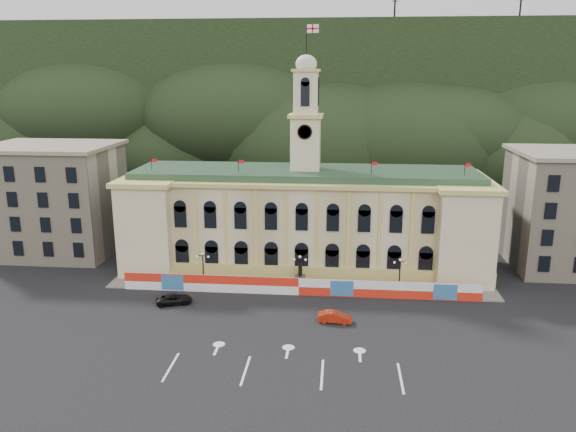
# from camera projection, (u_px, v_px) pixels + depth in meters

# --- Properties ---
(ground) EXTENTS (260.00, 260.00, 0.00)m
(ground) POSITION_uv_depth(u_px,v_px,m) (289.00, 345.00, 63.96)
(ground) COLOR black
(ground) RESTS_ON ground
(lane_markings) EXTENTS (26.00, 10.00, 0.02)m
(lane_markings) POSITION_uv_depth(u_px,v_px,m) (285.00, 368.00, 59.14)
(lane_markings) COLOR white
(lane_markings) RESTS_ON ground
(hill_ridge) EXTENTS (230.00, 80.00, 64.00)m
(hill_ridge) POSITION_uv_depth(u_px,v_px,m) (324.00, 107.00, 176.77)
(hill_ridge) COLOR black
(hill_ridge) RESTS_ON ground
(city_hall) EXTENTS (56.20, 17.60, 37.10)m
(city_hall) POSITION_uv_depth(u_px,v_px,m) (305.00, 218.00, 88.66)
(city_hall) COLOR beige
(city_hall) RESTS_ON ground
(side_building_left) EXTENTS (21.00, 17.00, 18.60)m
(side_building_left) POSITION_uv_depth(u_px,v_px,m) (54.00, 199.00, 95.36)
(side_building_left) COLOR #BFB093
(side_building_left) RESTS_ON ground
(hoarding_fence) EXTENTS (50.00, 0.44, 2.50)m
(hoarding_fence) POSITION_uv_depth(u_px,v_px,m) (299.00, 286.00, 78.18)
(hoarding_fence) COLOR red
(hoarding_fence) RESTS_ON ground
(pavement) EXTENTS (56.00, 5.50, 0.16)m
(pavement) POSITION_uv_depth(u_px,v_px,m) (300.00, 287.00, 81.06)
(pavement) COLOR slate
(pavement) RESTS_ON ground
(statue) EXTENTS (1.40, 1.40, 3.72)m
(statue) POSITION_uv_depth(u_px,v_px,m) (300.00, 279.00, 81.03)
(statue) COLOR #595651
(statue) RESTS_ON ground
(lamp_left) EXTENTS (1.96, 0.44, 5.15)m
(lamp_left) POSITION_uv_depth(u_px,v_px,m) (203.00, 266.00, 80.86)
(lamp_left) COLOR black
(lamp_left) RESTS_ON ground
(lamp_center) EXTENTS (1.96, 0.44, 5.15)m
(lamp_center) POSITION_uv_depth(u_px,v_px,m) (300.00, 269.00, 79.59)
(lamp_center) COLOR black
(lamp_center) RESTS_ON ground
(lamp_right) EXTENTS (1.96, 0.44, 5.15)m
(lamp_right) POSITION_uv_depth(u_px,v_px,m) (400.00, 273.00, 78.33)
(lamp_right) COLOR black
(lamp_right) RESTS_ON ground
(red_sedan) EXTENTS (2.13, 4.50, 1.41)m
(red_sedan) POSITION_uv_depth(u_px,v_px,m) (335.00, 317.00, 69.68)
(red_sedan) COLOR #A9200C
(red_sedan) RESTS_ON ground
(black_suv) EXTENTS (5.05, 6.12, 1.34)m
(black_suv) POSITION_uv_depth(u_px,v_px,m) (174.00, 299.00, 75.27)
(black_suv) COLOR black
(black_suv) RESTS_ON ground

